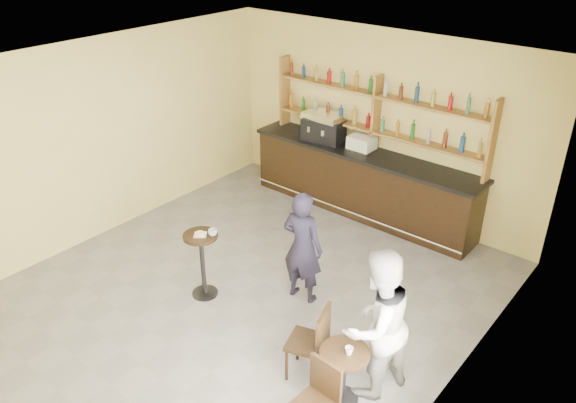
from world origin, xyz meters
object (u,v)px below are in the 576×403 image
Objects in this scene: espresso_machine at (324,127)px; chair_west at (307,342)px; pastry_case at (362,144)px; bar_counter at (362,182)px; pedestal_table at (203,265)px; patron_second at (376,324)px; man_main at (303,247)px; cafe_table at (343,376)px.

espresso_machine reaches higher than chair_west.
espresso_machine is 1.60× the size of pastry_case.
espresso_machine is (-0.87, 0.00, 0.83)m from bar_counter.
pedestal_table is 0.54× the size of patron_second.
man_main is (0.73, -2.62, 0.24)m from bar_counter.
man_main is (0.79, -2.62, -0.47)m from pastry_case.
patron_second is at bearing 68.48° from cafe_table.
espresso_machine is 1.01× the size of cafe_table.
man_main is at bearing -68.65° from espresso_machine.
cafe_table is (2.23, -3.80, -0.23)m from bar_counter.
bar_counter is 1.20m from espresso_machine.
man_main is at bearing -74.44° from bar_counter.
chair_west is (2.55, -3.75, -0.93)m from espresso_machine.
man_main is at bearing 37.28° from pedestal_table.
man_main reaches higher than pedestal_table.
bar_counter is 3.48m from pedestal_table.
bar_counter is at bearing -129.65° from patron_second.
man_main is 0.91× the size of patron_second.
espresso_machine is at bearing 180.00° from bar_counter.
patron_second is at bearing -55.26° from bar_counter.
espresso_machine is at bearing -65.46° from man_main.
bar_counter is at bearing -9.99° from espresso_machine.
pastry_case is 0.24× the size of patron_second.
man_main is (1.59, -2.62, -0.59)m from espresso_machine.
pedestal_table is at bearing 30.48° from man_main.
cafe_table is (2.29, -3.80, -0.95)m from pastry_case.
man_main reaches higher than bar_counter.
patron_second reaches higher than cafe_table.
bar_counter is 2.73m from man_main.
pedestal_table is (-0.37, -3.46, -0.09)m from bar_counter.
pastry_case is 0.45× the size of chair_west.
chair_west is (1.68, -3.75, -0.09)m from bar_counter.
bar_counter is at bearing 5.07° from pastry_case.
pastry_case is at bearing -129.00° from patron_second.
chair_west is 0.87m from patron_second.
bar_counter is 4.37× the size of pedestal_table.
patron_second is (2.75, 0.03, 0.42)m from pedestal_table.
pedestal_table is at bearing -115.92° from chair_west.
patron_second reaches higher than espresso_machine.
pastry_case is at bearing -9.99° from espresso_machine.
pastry_case is 0.63× the size of cafe_table.
bar_counter is 2.36× the size of patron_second.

